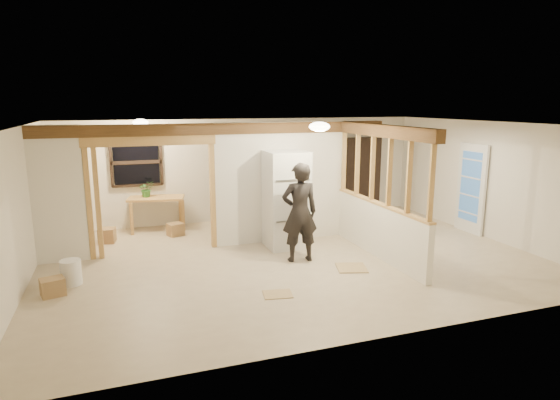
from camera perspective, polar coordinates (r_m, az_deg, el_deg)
name	(u,v)px	position (r m, az deg, el deg)	size (l,w,h in m)	color
floor	(292,258)	(8.92, 1.46, -7.10)	(9.00, 6.50, 0.01)	#C5B292
ceiling	(293,124)	(8.45, 1.55, 9.20)	(9.00, 6.50, 0.01)	white
wall_back	(246,170)	(11.65, -4.14, 3.71)	(9.00, 0.01, 2.50)	silver
wall_front	(388,242)	(5.76, 13.01, -4.99)	(9.00, 0.01, 2.50)	silver
wall_left	(17,211)	(8.21, -29.38, -1.22)	(0.01, 6.50, 2.50)	silver
wall_right	(488,180)	(11.00, 24.05, 2.23)	(0.01, 6.50, 2.50)	silver
partition_left_stub	(58,195)	(9.31, -25.42, 0.54)	(0.90, 0.12, 2.50)	silver
partition_center	(281,182)	(9.77, 0.13, 2.18)	(2.80, 0.12, 2.50)	silver
doorway_frame	(153,197)	(9.29, -15.20, 0.31)	(2.46, 0.14, 2.20)	tan
header_beam_back	(223,129)	(9.32, -6.93, 8.62)	(7.00, 0.18, 0.22)	brown
header_beam_right	(383,131)	(8.80, 12.39, 8.25)	(0.18, 3.30, 0.22)	brown
pony_wall	(378,230)	(9.10, 11.87, -3.64)	(0.12, 3.20, 1.00)	silver
stud_partition	(381,170)	(8.87, 12.19, 3.61)	(0.14, 3.20, 1.32)	tan
window_back	(136,162)	(11.15, -17.09, 4.41)	(1.12, 0.10, 1.10)	black
french_door	(471,189)	(11.27, 22.27, 1.29)	(0.12, 0.86, 2.00)	white
ceiling_dome_main	(319,127)	(8.10, 4.83, 8.91)	(0.36, 0.36, 0.16)	#FFEABF
ceiling_dome_util	(141,122)	(10.22, -16.64, 9.05)	(0.32, 0.32, 0.14)	#FFEABF
hanging_bulb	(170,139)	(9.57, -13.32, 7.27)	(0.07, 0.07, 0.07)	#FFD88C
refrigerator	(286,199)	(9.39, 0.73, 0.07)	(0.80, 0.78, 1.95)	white
woman	(300,212)	(8.53, 2.40, -1.53)	(0.67, 0.44, 1.84)	black
work_table	(157,213)	(11.10, -14.78, -1.60)	(1.23, 0.61, 0.77)	tan
potted_plant	(146,189)	(11.06, -15.98, 1.32)	(0.33, 0.29, 0.37)	#2D632C
shop_vac	(76,238)	(9.91, -23.63, -4.22)	(0.49, 0.49, 0.64)	#A51B16
bookshelf	(361,175)	(12.62, 9.82, 3.00)	(0.99, 0.33, 1.98)	black
bucket	(71,272)	(8.31, -24.12, -8.06)	(0.32, 0.32, 0.41)	white
box_util_a	(175,229)	(10.59, -12.63, -3.51)	(0.32, 0.28, 0.28)	#A07B4D
box_util_b	(107,235)	(10.49, -20.33, -4.06)	(0.32, 0.32, 0.30)	#A07B4D
box_front	(53,287)	(8.01, -25.97, -9.51)	(0.33, 0.27, 0.27)	#A07B4D
floor_panel_near	(351,268)	(8.47, 8.71, -8.17)	(0.51, 0.51, 0.02)	tan
floor_panel_far	(278,294)	(7.30, -0.29, -11.41)	(0.44, 0.35, 0.01)	tan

